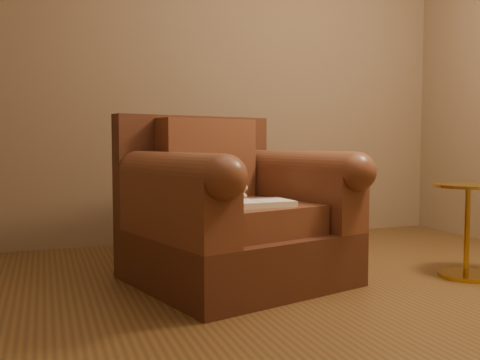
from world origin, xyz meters
name	(u,v)px	position (x,y,z in m)	size (l,w,h in m)	color
floor	(348,312)	(0.00, 0.00, 0.00)	(4.00, 4.00, 0.00)	brown
armchair	(232,216)	(-0.31, 0.73, 0.36)	(1.27, 1.23, 0.94)	#492618
teddy_bear	(229,184)	(-0.29, 0.83, 0.54)	(0.17, 0.20, 0.24)	#CDB48F
guidebook	(255,203)	(-0.27, 0.47, 0.46)	(0.39, 0.25, 0.03)	beige
side_table	(467,227)	(0.98, 0.32, 0.29)	(0.39, 0.39, 0.54)	gold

